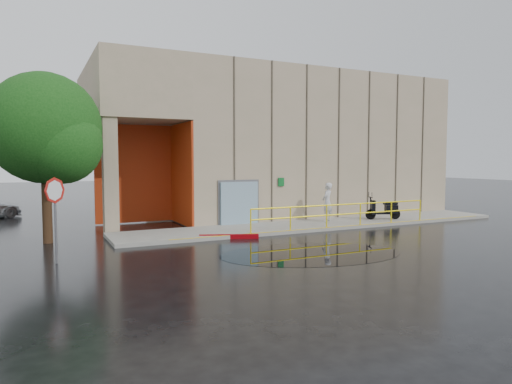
% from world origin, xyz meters
% --- Properties ---
extents(ground, '(120.00, 120.00, 0.00)m').
position_xyz_m(ground, '(0.00, 0.00, 0.00)').
color(ground, black).
rests_on(ground, ground).
extents(sidewalk, '(20.00, 3.00, 0.15)m').
position_xyz_m(sidewalk, '(4.00, 4.50, 0.07)').
color(sidewalk, gray).
rests_on(sidewalk, ground).
extents(building, '(20.00, 10.17, 8.00)m').
position_xyz_m(building, '(5.10, 10.98, 4.21)').
color(building, tan).
rests_on(building, ground).
extents(guardrail, '(9.56, 0.06, 1.03)m').
position_xyz_m(guardrail, '(4.25, 3.15, 0.68)').
color(guardrail, yellow).
rests_on(guardrail, sidewalk).
extents(person, '(0.84, 0.77, 1.92)m').
position_xyz_m(person, '(4.49, 4.82, 1.11)').
color(person, silver).
rests_on(person, sidewalk).
extents(scooter, '(1.86, 1.16, 1.40)m').
position_xyz_m(scooter, '(7.54, 4.20, 0.96)').
color(scooter, black).
rests_on(scooter, sidewalk).
extents(stop_sign, '(0.60, 0.58, 2.66)m').
position_xyz_m(stop_sign, '(-7.98, 1.35, 1.93)').
color(stop_sign, slate).
rests_on(stop_sign, ground).
extents(red_curb, '(2.30, 1.05, 0.18)m').
position_xyz_m(red_curb, '(-1.50, 3.10, 0.09)').
color(red_curb, '#870209').
rests_on(red_curb, ground).
extents(puddle, '(6.99, 5.16, 0.01)m').
position_xyz_m(puddle, '(-0.13, -0.88, 0.00)').
color(puddle, black).
rests_on(puddle, ground).
extents(tree_near, '(4.20, 4.20, 6.49)m').
position_xyz_m(tree_near, '(-7.98, 5.16, 4.22)').
color(tree_near, black).
rests_on(tree_near, ground).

